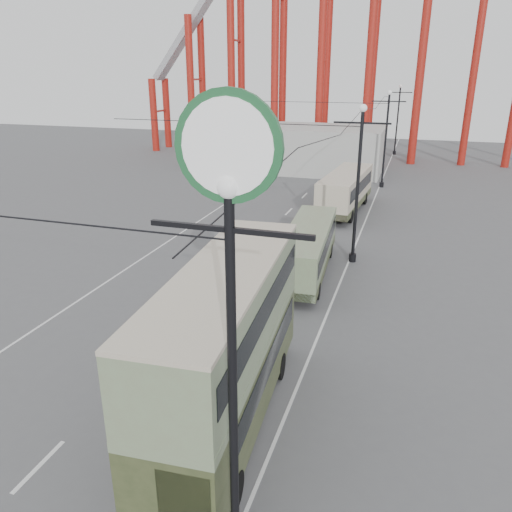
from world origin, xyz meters
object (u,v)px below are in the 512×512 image
(lamp_post_near, at_px, (230,252))
(pedestrian, at_px, (235,350))
(single_decker_cream, at_px, (346,190))
(single_decker_green, at_px, (308,248))
(double_decker_bus, at_px, (227,340))

(lamp_post_near, bearing_deg, pedestrian, 110.11)
(lamp_post_near, bearing_deg, single_decker_cream, 93.88)
(single_decker_green, xyz_separation_m, single_decker_cream, (0.03, 14.44, 0.24))
(double_decker_bus, distance_m, pedestrian, 3.76)
(double_decker_bus, xyz_separation_m, single_decker_green, (-0.29, 13.54, -1.51))
(single_decker_green, xyz_separation_m, pedestrian, (-0.53, -10.61, -0.70))
(double_decker_bus, height_order, single_decker_green, double_decker_bus)
(lamp_post_near, distance_m, single_decker_cream, 33.28)
(double_decker_bus, relative_size, single_decker_green, 1.04)
(double_decker_bus, relative_size, pedestrian, 5.97)
(single_decker_green, relative_size, pedestrian, 5.73)
(single_decker_cream, xyz_separation_m, pedestrian, (-0.57, -25.05, -0.94))
(pedestrian, bearing_deg, double_decker_bus, 63.12)
(lamp_post_near, height_order, single_decker_green, lamp_post_near)
(lamp_post_near, xyz_separation_m, single_decker_cream, (-2.22, 32.65, -6.05))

